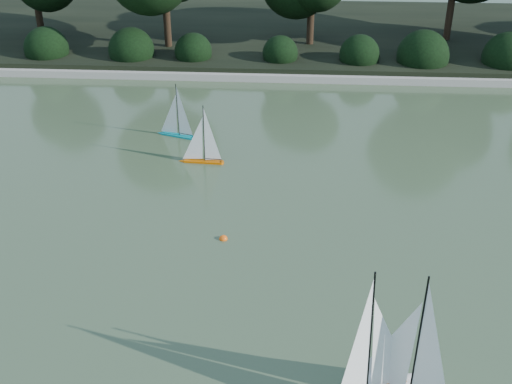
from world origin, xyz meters
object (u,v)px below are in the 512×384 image
sailboat_orange (199,153)px  sailboat_white_a (399,376)px  sailboat_teal (174,127)px  sailboat_white_b (378,377)px  race_buoy (223,239)px

sailboat_orange → sailboat_white_a: bearing=-62.0°
sailboat_white_a → sailboat_teal: (-3.73, 6.91, -0.09)m
sailboat_white_b → race_buoy: sailboat_white_b is taller
sailboat_white_a → sailboat_orange: (-3.04, 5.70, -0.09)m
sailboat_white_a → race_buoy: (-2.29, 3.04, -0.28)m
sailboat_white_b → sailboat_teal: bearing=116.8°
sailboat_white_b → sailboat_teal: 7.79m
sailboat_white_b → sailboat_teal: (-3.51, 6.95, -0.09)m
sailboat_teal → sailboat_orange: bearing=-60.1°
sailboat_teal → race_buoy: 4.14m
race_buoy → sailboat_teal: bearing=110.5°
sailboat_orange → sailboat_teal: bearing=119.9°
sailboat_white_b → race_buoy: size_ratio=13.89×
sailboat_teal → race_buoy: sailboat_teal is taller
sailboat_white_b → sailboat_orange: sailboat_white_b is taller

